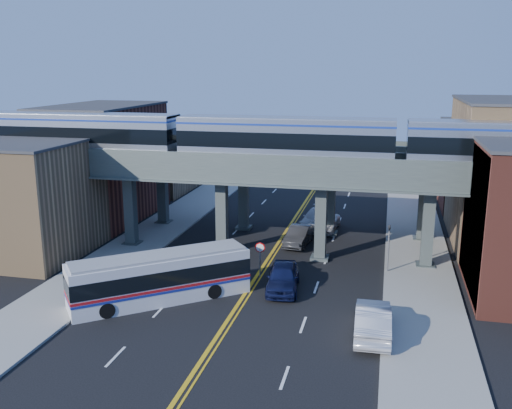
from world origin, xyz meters
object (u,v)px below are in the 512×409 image
transit_bus (160,278)px  car_lane_b (299,236)px  car_lane_d (316,218)px  car_lane_a (283,277)px  traffic_signal (389,243)px  car_lane_c (324,223)px  stop_sign (260,254)px  transit_train (285,139)px  car_parked_curb (373,320)px

transit_bus → car_lane_b: transit_bus is taller
car_lane_b → car_lane_d: 6.11m
car_lane_b → car_lane_d: (0.67, 6.07, 0.00)m
car_lane_a → car_lane_b: bearing=86.4°
traffic_signal → car_lane_c: 11.90m
stop_sign → transit_train: bearing=80.8°
car_lane_b → car_parked_curb: bearing=-61.3°
car_lane_c → car_lane_d: car_lane_d is taller
transit_bus → car_parked_curb: 13.68m
stop_sign → car_lane_d: size_ratio=0.48×
car_lane_b → transit_train: bearing=-96.2°
traffic_signal → car_lane_a: traffic_signal is taller
transit_bus → car_lane_c: (8.38, 18.78, -0.81)m
stop_sign → car_lane_d: stop_sign is taller
car_lane_b → traffic_signal: bearing=-30.0°
traffic_signal → car_lane_d: 13.29m
transit_bus → car_lane_a: bearing=-12.7°
transit_bus → car_lane_d: 21.28m
car_lane_a → car_parked_curb: size_ratio=0.93×
transit_train → stop_sign: 9.17m
car_lane_c → car_lane_d: (-0.88, 1.12, 0.08)m
transit_train → car_lane_d: transit_train is taller
car_parked_curb → transit_train: bearing=-61.0°
car_parked_curb → transit_bus: bearing=-9.6°
traffic_signal → car_parked_curb: bearing=-93.8°
transit_train → transit_bus: transit_train is taller
traffic_signal → stop_sign: bearing=-161.4°
car_lane_b → stop_sign: bearing=-94.7°
transit_train → car_lane_a: 11.02m
traffic_signal → car_lane_b: 9.22m
car_lane_a → car_lane_c: size_ratio=1.00×
transit_bus → car_parked_curb: bearing=-46.9°
transit_bus → transit_train: bearing=20.7°
car_parked_curb → car_lane_c: bearing=-77.8°
car_parked_curb → stop_sign: bearing=-43.8°
car_lane_c → traffic_signal: bearing=-56.7°
car_lane_b → car_lane_c: bearing=78.2°
car_lane_b → car_lane_d: size_ratio=0.88×
car_lane_a → traffic_signal: bearing=28.9°
car_lane_a → car_lane_d: car_lane_a is taller
transit_bus → car_parked_curb: transit_bus is taller
traffic_signal → car_lane_c: bearing=119.7°
stop_sign → car_lane_a: bearing=-43.1°
transit_bus → car_lane_b: (6.83, 13.82, -0.74)m
traffic_signal → car_lane_b: traffic_signal is taller
stop_sign → car_lane_d: (2.17, 14.36, -0.96)m
transit_train → car_parked_curb: bearing=-59.2°
stop_sign → transit_bus: size_ratio=0.25×
transit_train → car_lane_c: transit_train is taller
car_lane_a → car_parked_curb: 8.28m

